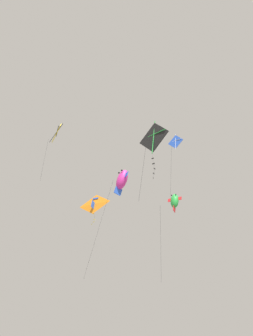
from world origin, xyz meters
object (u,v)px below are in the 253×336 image
at_px(kite_delta_far_centre, 94,204).
at_px(kite_diamond_mid_left, 154,137).
at_px(kite_diamond_low_drifter, 175,142).
at_px(kite_diamond_near_left, 57,133).
at_px(kite_fish_highest, 122,180).
at_px(kite_fish_upper_right, 175,201).

bearing_deg(kite_delta_far_centre, kite_diamond_mid_left, 134.75).
bearing_deg(kite_delta_far_centre, kite_diamond_low_drifter, 159.35).
bearing_deg(kite_diamond_low_drifter, kite_diamond_near_left, 25.96).
height_order(kite_diamond_near_left, kite_delta_far_centre, kite_diamond_near_left).
height_order(kite_fish_highest, kite_diamond_low_drifter, kite_diamond_low_drifter).
xyz_separation_m(kite_diamond_near_left, kite_fish_upper_right, (7.55, -6.49, -6.88)).
xyz_separation_m(kite_fish_highest, kite_delta_far_centre, (2.06, 8.16, 0.92)).
bearing_deg(kite_diamond_near_left, kite_diamond_low_drifter, -130.95).
xyz_separation_m(kite_diamond_mid_left, kite_diamond_low_drifter, (7.15, 5.95, 4.81)).
xyz_separation_m(kite_delta_far_centre, kite_fish_upper_right, (0.12, -12.34, -3.79)).
height_order(kite_diamond_mid_left, kite_fish_upper_right, kite_diamond_mid_left).
height_order(kite_delta_far_centre, kite_diamond_low_drifter, kite_diamond_low_drifter).
bearing_deg(kite_diamond_near_left, kite_delta_far_centre, -58.94).
xyz_separation_m(kite_diamond_near_left, kite_delta_far_centre, (7.43, 5.85, -3.09)).
xyz_separation_m(kite_diamond_mid_left, kite_delta_far_centre, (5.94, 17.58, 2.59)).
bearing_deg(kite_fish_upper_right, kite_fish_highest, -1.62).
bearing_deg(kite_delta_far_centre, kite_fish_highest, 139.27).
bearing_deg(kite_diamond_near_left, kite_fish_highest, -120.43).
relative_size(kite_fish_highest, kite_delta_far_centre, 3.07).
bearing_deg(kite_diamond_mid_left, kite_diamond_near_left, -15.19).
distance_m(kite_diamond_mid_left, kite_diamond_low_drifter, 10.47).
bearing_deg(kite_diamond_mid_left, kite_diamond_low_drifter, -72.65).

